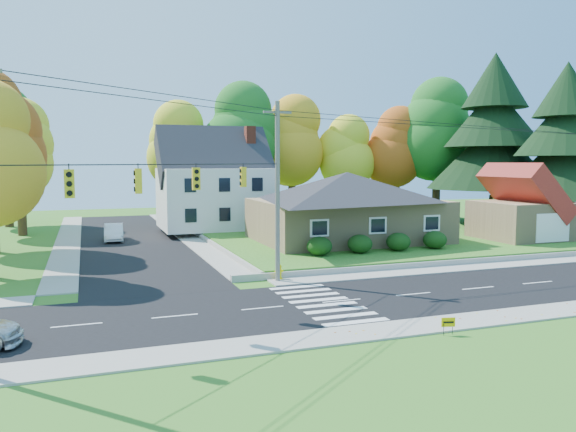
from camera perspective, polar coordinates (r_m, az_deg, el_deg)
name	(u,v)px	position (r m, az deg, el deg)	size (l,w,h in m)	color
ground	(342,301)	(27.52, 5.48, -8.60)	(120.00, 120.00, 0.00)	#3D7923
road_main	(342,301)	(27.52, 5.48, -8.58)	(90.00, 8.00, 0.02)	black
road_cross	(130,239)	(50.66, -15.79, -2.28)	(8.00, 44.00, 0.02)	black
sidewalk_north	(304,280)	(31.98, 1.62, -6.51)	(90.00, 2.00, 0.08)	#9C9A90
sidewalk_south	(396,329)	(23.26, 10.87, -11.23)	(90.00, 2.00, 0.08)	#9C9A90
lawn	(372,233)	(51.72, 8.54, -1.71)	(30.00, 30.00, 0.50)	#3D7923
ranch_house	(347,205)	(44.71, 6.00, 1.08)	(14.60, 10.60, 5.40)	tan
colonial_house	(215,184)	(53.40, -7.43, 3.20)	(10.40, 8.40, 9.60)	silver
garage	(524,210)	(49.38, 22.89, 0.60)	(7.30, 6.30, 4.60)	tan
hedge_row	(379,243)	(39.25, 9.27, -2.71)	(10.70, 1.70, 1.27)	#163A10
traffic_infrastructure	(328,193)	(27.90, 4.11, 2.31)	(38.10, 10.66, 10.00)	#666059
tree_lot_0	(182,146)	(58.89, -10.70, 6.99)	(6.72, 6.72, 12.51)	#3F2A19
tree_lot_1	(241,134)	(59.23, -4.77, 8.32)	(7.84, 7.84, 14.60)	#3F2A19
tree_lot_2	(292,141)	(61.98, 0.40, 7.61)	(7.28, 7.28, 13.56)	#3F2A19
tree_lot_3	(345,153)	(63.37, 5.84, 6.35)	(6.16, 6.16, 11.47)	#3F2A19
tree_lot_4	(397,148)	(65.35, 11.01, 6.83)	(6.72, 6.72, 12.51)	#3F2A19
tree_lot_5	(438,130)	(65.91, 14.97, 8.44)	(8.40, 8.40, 15.64)	#3F2A19
conifer_east_a	(493,135)	(60.11, 20.13, 7.75)	(12.80, 12.80, 16.96)	#3F2A19
conifer_east_b	(565,144)	(54.89, 26.30, 6.60)	(11.20, 11.20, 14.84)	#3F2A19
tree_west_2	(19,150)	(56.38, -25.66, 6.10)	(6.72, 6.72, 12.51)	#3F2A19
tree_west_3	(5,138)	(64.58, -26.79, 7.07)	(7.84, 7.84, 14.60)	#3F2A19
white_car	(114,232)	(49.84, -17.29, -1.60)	(1.52, 4.36, 1.44)	white
fire_hydrant	(279,273)	(32.00, -0.92, -5.76)	(0.53, 0.41, 0.93)	#FFE400
yard_sign	(448,323)	(23.01, 15.97, -10.37)	(0.54, 0.17, 0.69)	black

